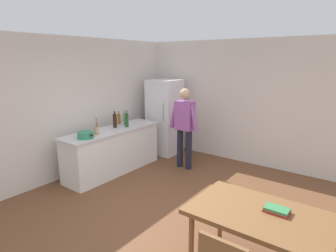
{
  "coord_description": "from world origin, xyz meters",
  "views": [
    {
      "loc": [
        2.21,
        -2.96,
        2.28
      ],
      "look_at": [
        -0.84,
        1.12,
        1.07
      ],
      "focal_mm": 30.32,
      "sensor_mm": 36.0,
      "label": 1
    }
  ],
  "objects": [
    {
      "name": "person",
      "position": [
        -0.95,
        1.85,
        0.98
      ],
      "size": [
        0.7,
        0.22,
        1.7
      ],
      "color": "#1E1E2D",
      "rests_on": "ground_plane"
    },
    {
      "name": "refrigerator",
      "position": [
        -1.9,
        2.4,
        0.9
      ],
      "size": [
        0.7,
        0.67,
        1.8
      ],
      "color": "white",
      "rests_on": "ground_plane"
    },
    {
      "name": "bottle_wine_dark",
      "position": [
        -2.07,
        0.94,
        1.05
      ],
      "size": [
        0.08,
        0.08,
        0.34
      ],
      "color": "black",
      "rests_on": "kitchen_counter"
    },
    {
      "name": "ground_plane",
      "position": [
        0.0,
        0.0,
        0.0
      ],
      "size": [
        14.0,
        14.0,
        0.0
      ],
      "primitive_type": "plane",
      "color": "brown"
    },
    {
      "name": "cooking_pot",
      "position": [
        -1.88,
        0.06,
        0.96
      ],
      "size": [
        0.4,
        0.28,
        0.12
      ],
      "color": "#2D845B",
      "rests_on": "kitchen_counter"
    },
    {
      "name": "bottle_vinegar_tall",
      "position": [
        -2.06,
        1.21,
        1.04
      ],
      "size": [
        0.06,
        0.06,
        0.32
      ],
      "color": "gray",
      "rests_on": "kitchen_counter"
    },
    {
      "name": "bottle_wine_green",
      "position": [
        -1.91,
        1.13,
        1.05
      ],
      "size": [
        0.08,
        0.08,
        0.34
      ],
      "color": "#1E5123",
      "rests_on": "kitchen_counter"
    },
    {
      "name": "dining_table",
      "position": [
        1.4,
        -0.3,
        0.67
      ],
      "size": [
        1.4,
        0.9,
        0.75
      ],
      "color": "brown",
      "rests_on": "ground_plane"
    },
    {
      "name": "book_stack",
      "position": [
        1.54,
        -0.2,
        0.78
      ],
      "size": [
        0.25,
        0.15,
        0.05
      ],
      "color": "#B22D28",
      "rests_on": "dining_table"
    },
    {
      "name": "bottle_oil_amber",
      "position": [
        -2.24,
        1.22,
        1.02
      ],
      "size": [
        0.06,
        0.06,
        0.28
      ],
      "color": "#996619",
      "rests_on": "kitchen_counter"
    },
    {
      "name": "kitchen_counter",
      "position": [
        -2.0,
        0.8,
        0.45
      ],
      "size": [
        0.64,
        2.2,
        0.9
      ],
      "color": "white",
      "rests_on": "ground_plane"
    },
    {
      "name": "utensil_jar",
      "position": [
        -1.93,
        0.35,
        0.98
      ],
      "size": [
        0.11,
        0.11,
        0.32
      ],
      "color": "tan",
      "rests_on": "kitchen_counter"
    },
    {
      "name": "wall_back",
      "position": [
        0.0,
        3.0,
        1.35
      ],
      "size": [
        6.4,
        0.12,
        2.7
      ],
      "primitive_type": "cube",
      "color": "silver",
      "rests_on": "ground_plane"
    },
    {
      "name": "wall_left",
      "position": [
        -2.6,
        0.2,
        1.35
      ],
      "size": [
        0.12,
        5.6,
        2.7
      ],
      "primitive_type": "cube",
      "color": "silver",
      "rests_on": "ground_plane"
    }
  ]
}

